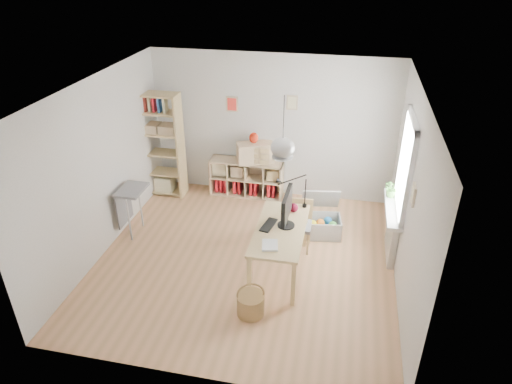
% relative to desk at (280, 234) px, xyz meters
% --- Properties ---
extents(ground, '(4.50, 4.50, 0.00)m').
position_rel_desk_xyz_m(ground, '(-0.55, 0.15, -0.66)').
color(ground, tan).
rests_on(ground, ground).
extents(room_shell, '(4.50, 4.50, 4.50)m').
position_rel_desk_xyz_m(room_shell, '(-0.00, 0.00, 1.34)').
color(room_shell, silver).
rests_on(room_shell, ground).
extents(window_unit, '(0.07, 1.16, 1.46)m').
position_rel_desk_xyz_m(window_unit, '(1.68, 0.75, 0.89)').
color(window_unit, white).
rests_on(window_unit, ground).
extents(radiator, '(0.10, 0.80, 0.80)m').
position_rel_desk_xyz_m(radiator, '(1.64, 0.75, -0.26)').
color(radiator, silver).
rests_on(radiator, ground).
extents(windowsill, '(0.22, 1.20, 0.06)m').
position_rel_desk_xyz_m(windowsill, '(1.59, 0.75, 0.17)').
color(windowsill, white).
rests_on(windowsill, radiator).
extents(desk, '(0.70, 1.50, 0.75)m').
position_rel_desk_xyz_m(desk, '(0.00, 0.00, 0.00)').
color(desk, '#E3C482').
rests_on(desk, ground).
extents(cube_shelf, '(1.40, 0.38, 0.72)m').
position_rel_desk_xyz_m(cube_shelf, '(-1.02, 2.23, -0.36)').
color(cube_shelf, '#CEAE87').
rests_on(cube_shelf, ground).
extents(tall_bookshelf, '(0.80, 0.38, 2.00)m').
position_rel_desk_xyz_m(tall_bookshelf, '(-2.59, 1.95, 0.43)').
color(tall_bookshelf, '#E3C482').
rests_on(tall_bookshelf, ground).
extents(side_table, '(0.40, 0.55, 0.85)m').
position_rel_desk_xyz_m(side_table, '(-2.59, 0.50, 0.01)').
color(side_table, gray).
rests_on(side_table, ground).
extents(chair, '(0.41, 0.41, 0.81)m').
position_rel_desk_xyz_m(chair, '(0.20, 0.69, -0.20)').
color(chair, gray).
rests_on(chair, ground).
extents(wicker_basket, '(0.37, 0.37, 0.51)m').
position_rel_desk_xyz_m(wicker_basket, '(-0.22, -0.98, -0.49)').
color(wicker_basket, '#A7834B').
rests_on(wicker_basket, ground).
extents(storage_chest, '(0.74, 0.81, 0.68)m').
position_rel_desk_xyz_m(storage_chest, '(0.53, 1.15, -0.44)').
color(storage_chest, beige).
rests_on(storage_chest, ground).
extents(monitor, '(0.25, 0.63, 0.54)m').
position_rel_desk_xyz_m(monitor, '(0.07, 0.08, 0.40)').
color(monitor, black).
rests_on(monitor, desk).
extents(keyboard, '(0.22, 0.40, 0.02)m').
position_rel_desk_xyz_m(keyboard, '(-0.18, 0.04, 0.10)').
color(keyboard, black).
rests_on(keyboard, desk).
extents(task_lamp, '(0.48, 0.18, 0.51)m').
position_rel_desk_xyz_m(task_lamp, '(0.04, 0.61, 0.44)').
color(task_lamp, black).
rests_on(task_lamp, desk).
extents(yarn_ball, '(0.14, 0.14, 0.14)m').
position_rel_desk_xyz_m(yarn_ball, '(0.12, 0.49, 0.16)').
color(yarn_ball, '#450915').
rests_on(yarn_ball, desk).
extents(paper_tray, '(0.26, 0.30, 0.03)m').
position_rel_desk_xyz_m(paper_tray, '(-0.07, -0.46, 0.11)').
color(paper_tray, white).
rests_on(paper_tray, desk).
extents(drawer_chest, '(0.73, 0.55, 0.38)m').
position_rel_desk_xyz_m(drawer_chest, '(-0.83, 2.19, 0.25)').
color(drawer_chest, '#CEAE87').
rests_on(drawer_chest, cube_shelf).
extents(red_vase, '(0.17, 0.17, 0.20)m').
position_rel_desk_xyz_m(red_vase, '(-0.86, 2.19, 0.54)').
color(red_vase, '#9B1D0C').
rests_on(red_vase, drawer_chest).
extents(potted_plant, '(0.31, 0.29, 0.28)m').
position_rel_desk_xyz_m(potted_plant, '(1.57, 1.09, 0.34)').
color(potted_plant, '#386A27').
rests_on(potted_plant, windowsill).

